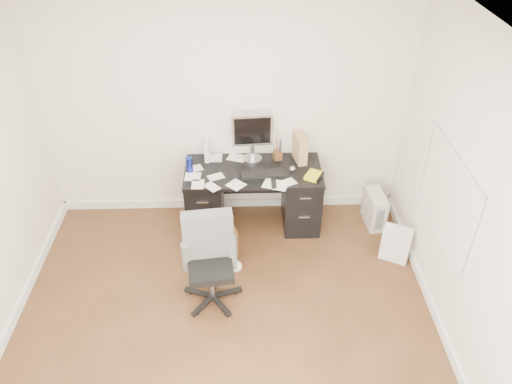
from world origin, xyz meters
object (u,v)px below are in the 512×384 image
keyboard (262,174)px  wicker_basket (217,240)px  lcd_monitor (252,137)px  pc_tower (374,209)px  office_chair (210,264)px  desk (253,195)px

keyboard → wicker_basket: (-0.50, -0.40, -0.58)m
lcd_monitor → pc_tower: (1.41, -0.25, -0.83)m
office_chair → wicker_basket: office_chair is taller
desk → lcd_monitor: lcd_monitor is taller
pc_tower → wicker_basket: (-1.82, -0.47, -0.02)m
desk → wicker_basket: 0.68m
desk → office_chair: (-0.43, -1.17, 0.08)m
lcd_monitor → pc_tower: bearing=-14.3°
lcd_monitor → office_chair: size_ratio=0.59×
desk → lcd_monitor: 0.67m
wicker_basket → lcd_monitor: bearing=60.6°
pc_tower → wicker_basket: pc_tower is taller
desk → keyboard: (0.09, -0.10, 0.36)m
office_chair → pc_tower: 2.18m
wicker_basket → keyboard: bearing=38.7°
keyboard → pc_tower: bearing=-3.1°
lcd_monitor → office_chair: (-0.43, -1.38, -0.56)m
office_chair → pc_tower: bearing=25.1°
pc_tower → lcd_monitor: bearing=166.0°
lcd_monitor → pc_tower: lcd_monitor is taller
desk → wicker_basket: desk is taller
desk → lcd_monitor: bearing=90.9°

